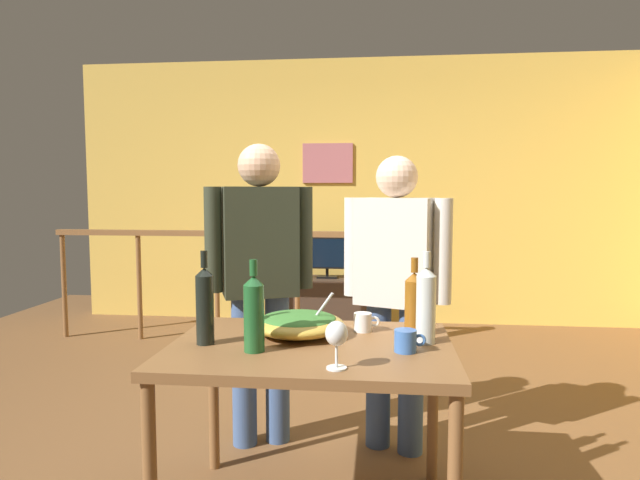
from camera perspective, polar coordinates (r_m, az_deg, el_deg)
name	(u,v)px	position (r m, az deg, el deg)	size (l,w,h in m)	color
ground_plane	(341,442)	(3.17, 2.17, -20.32)	(7.72, 7.72, 0.00)	brown
back_wall	(361,192)	(5.71, 4.25, 5.02)	(5.94, 0.10, 2.71)	gold
framed_picture	(328,163)	(5.68, 0.80, 8.02)	(0.52, 0.03, 0.40)	#AA5F67
stair_railing	(272,269)	(4.88, -4.98, -3.02)	(3.02, 0.10, 1.06)	brown
tv_console	(327,303)	(5.49, 0.75, -6.55)	(0.90, 0.40, 0.50)	#38281E
flat_screen_tv	(327,254)	(5.39, 0.73, -1.46)	(0.56, 0.12, 0.41)	black
serving_table	(311,363)	(2.27, -0.94, -12.69)	(1.13, 0.82, 0.74)	brown
salad_bowl	(299,323)	(2.37, -2.25, -8.64)	(0.39, 0.39, 0.20)	gold
wine_glass	(337,336)	(1.91, 1.74, -9.93)	(0.08, 0.08, 0.17)	silver
wine_bottle_clear	(426,304)	(2.26, 10.99, -6.57)	(0.08, 0.08, 0.37)	silver
wine_bottle_amber	(414,303)	(2.37, 9.77, -6.45)	(0.08, 0.08, 0.33)	brown
wine_bottle_dark	(205,305)	(2.25, -11.92, -6.60)	(0.07, 0.07, 0.38)	black
wine_bottle_green	(254,312)	(2.12, -6.90, -7.50)	(0.08, 0.08, 0.36)	#1E5628
mug_white	(363,322)	(2.43, 4.55, -8.54)	(0.11, 0.08, 0.08)	white
mug_blue	(406,341)	(2.15, 8.95, -10.34)	(0.12, 0.09, 0.09)	#3866B2
person_standing_left	(260,270)	(2.91, -6.27, -3.11)	(0.54, 0.34, 1.60)	#3D5684
person_standing_right	(396,280)	(2.85, 7.89, -4.18)	(0.54, 0.34, 1.54)	#3D5684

